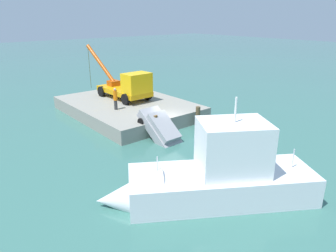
% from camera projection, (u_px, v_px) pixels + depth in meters
% --- Properties ---
extents(ground, '(200.00, 200.00, 0.00)m').
position_uv_depth(ground, '(167.00, 130.00, 25.14)').
color(ground, '#386B60').
extents(dock, '(12.66, 9.11, 1.13)m').
position_uv_depth(dock, '(127.00, 108.00, 29.17)').
color(dock, gray).
rests_on(dock, ground).
extents(crane_truck, '(8.92, 3.05, 4.74)m').
position_uv_depth(crane_truck, '(128.00, 86.00, 29.35)').
color(crane_truck, orange).
rests_on(crane_truck, dock).
extents(dock_worker, '(0.34, 0.34, 1.88)m').
position_uv_depth(dock_worker, '(115.00, 99.00, 26.30)').
color(dock_worker, '#323232').
rests_on(dock_worker, dock).
extents(salvaged_car, '(4.10, 2.06, 3.30)m').
position_uv_depth(salvaged_car, '(163.00, 132.00, 22.89)').
color(salvaged_car, '#99999E').
rests_on(salvaged_car, ground).
extents(moored_yacht, '(8.26, 10.67, 6.43)m').
position_uv_depth(moored_yacht, '(199.00, 186.00, 15.40)').
color(moored_yacht, white).
rests_on(moored_yacht, ground).
extents(piling_near, '(0.33, 0.33, 1.86)m').
position_uv_depth(piling_near, '(155.00, 127.00, 22.99)').
color(piling_near, brown).
rests_on(piling_near, ground).
extents(piling_mid, '(0.37, 0.37, 1.73)m').
position_uv_depth(piling_mid, '(198.00, 117.00, 25.55)').
color(piling_mid, brown).
rests_on(piling_mid, ground).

